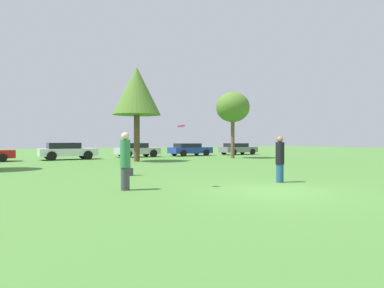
# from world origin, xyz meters

# --- Properties ---
(ground_plane) EXTENTS (120.00, 120.00, 0.00)m
(ground_plane) POSITION_xyz_m (0.00, 0.00, 0.00)
(ground_plane) COLOR #477A33
(person_thrower) EXTENTS (0.33, 0.33, 1.84)m
(person_thrower) POSITION_xyz_m (-4.03, 2.46, 0.94)
(person_thrower) COLOR #3F3F47
(person_thrower) RESTS_ON ground
(person_catcher) EXTENTS (0.32, 0.32, 1.73)m
(person_catcher) POSITION_xyz_m (1.64, 1.47, 0.88)
(person_catcher) COLOR navy
(person_catcher) RESTS_ON ground
(frisbee) EXTENTS (0.27, 0.27, 0.08)m
(frisbee) POSITION_xyz_m (-2.23, 2.08, 2.06)
(frisbee) COLOR #F21E72
(bystander_sitting) EXTENTS (0.40, 0.33, 1.06)m
(bystander_sitting) POSITION_xyz_m (-2.55, 6.61, 0.45)
(bystander_sitting) COLOR #3F3F47
(bystander_sitting) RESTS_ON ground
(tree_1) EXTENTS (3.54, 3.54, 6.99)m
(tree_1) POSITION_xyz_m (1.18, 15.65, 5.17)
(tree_1) COLOR brown
(tree_1) RESTS_ON ground
(tree_2) EXTENTS (2.94, 2.94, 5.78)m
(tree_2) POSITION_xyz_m (10.05, 15.79, 4.42)
(tree_2) COLOR brown
(tree_2) RESTS_ON ground
(parked_car_white) EXTENTS (4.46, 2.12, 1.37)m
(parked_car_white) POSITION_xyz_m (-2.94, 20.66, 0.73)
(parked_car_white) COLOR silver
(parked_car_white) RESTS_ON ground
(parked_car_silver) EXTENTS (3.99, 2.02, 1.31)m
(parked_car_silver) POSITION_xyz_m (3.30, 21.50, 0.70)
(parked_car_silver) COLOR #B2B2B7
(parked_car_silver) RESTS_ON ground
(parked_car_blue) EXTENTS (4.30, 2.16, 1.25)m
(parked_car_blue) POSITION_xyz_m (8.87, 21.42, 0.66)
(parked_car_blue) COLOR #1E389E
(parked_car_blue) RESTS_ON ground
(parked_car_grey) EXTENTS (4.18, 1.98, 1.24)m
(parked_car_grey) POSITION_xyz_m (14.65, 21.09, 0.66)
(parked_car_grey) COLOR slate
(parked_car_grey) RESTS_ON ground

